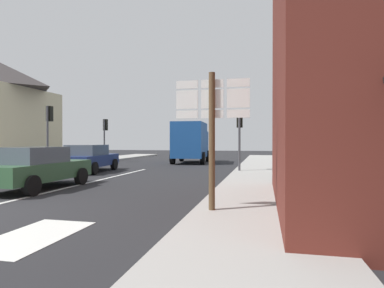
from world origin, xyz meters
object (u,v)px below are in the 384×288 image
object	(u,v)px
sedan_near	(36,167)
traffic_light_near_right	(240,127)
sedan_far	(89,158)
route_sign_post	(212,126)
delivery_truck	(191,141)
traffic_light_near_left	(49,123)
traffic_light_far_left	(105,130)

from	to	relation	value
sedan_near	traffic_light_near_right	size ratio (longest dim) A/B	1.28
sedan_far	route_sign_post	world-z (taller)	route_sign_post
sedan_near	traffic_light_near_right	distance (m)	9.91
delivery_truck	route_sign_post	distance (m)	17.36
sedan_far	traffic_light_near_left	distance (m)	3.93
sedan_far	traffic_light_far_left	xyz separation A→B (m)	(-3.21, 7.92, 1.78)
traffic_light_far_left	traffic_light_near_right	distance (m)	13.04
route_sign_post	traffic_light_far_left	size ratio (longest dim) A/B	0.93
traffic_light_far_left	traffic_light_near_right	xyz separation A→B (m)	(11.21, -6.66, -0.11)
route_sign_post	traffic_light_near_right	bearing A→B (deg)	90.76
traffic_light_far_left	traffic_light_near_right	bearing A→B (deg)	-30.70
route_sign_post	traffic_light_near_left	xyz separation A→B (m)	(-11.35, 9.67, 0.77)
sedan_far	delivery_truck	size ratio (longest dim) A/B	0.85
delivery_truck	traffic_light_near_right	bearing A→B (deg)	-58.68
sedan_far	sedan_near	bearing A→B (deg)	-75.94
sedan_near	route_sign_post	world-z (taller)	route_sign_post
sedan_far	traffic_light_near_left	size ratio (longest dim) A/B	1.16
delivery_truck	traffic_light_near_right	xyz separation A→B (m)	(4.20, -6.90, 0.78)
traffic_light_near_left	sedan_near	bearing A→B (deg)	-56.20
delivery_truck	sedan_near	bearing A→B (deg)	-99.16
sedan_near	traffic_light_near_left	distance (m)	8.73
traffic_light_near_right	traffic_light_far_left	bearing A→B (deg)	149.30
delivery_truck	traffic_light_far_left	xyz separation A→B (m)	(-7.02, -0.24, 0.89)
traffic_light_near_left	traffic_light_far_left	bearing A→B (deg)	90.00
traffic_light_near_left	sedan_far	bearing A→B (deg)	-17.65
delivery_truck	traffic_light_far_left	distance (m)	7.08
delivery_truck	traffic_light_near_right	distance (m)	8.11
sedan_near	route_sign_post	xyz separation A→B (m)	(6.62, -2.61, 1.24)
sedan_far	traffic_light_far_left	distance (m)	8.73
sedan_far	delivery_truck	xyz separation A→B (m)	(3.80, 8.16, 0.89)
route_sign_post	traffic_light_far_left	distance (m)	20.09
sedan_far	traffic_light_far_left	world-z (taller)	traffic_light_far_left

